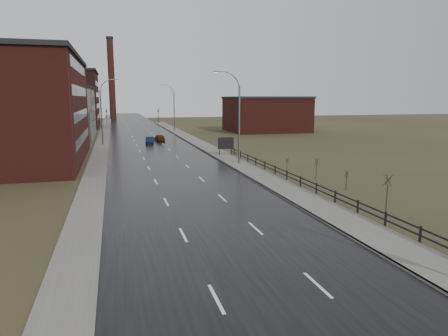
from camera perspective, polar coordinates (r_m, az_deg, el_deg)
road at (r=71.40m, az=-10.52°, el=3.28°), size 14.00×300.00×0.06m
sidewalk_right at (r=48.64m, az=2.28°, el=0.43°), size 3.20×180.00×0.18m
curb_right at (r=48.20m, az=0.56°, el=0.35°), size 0.16×180.00×0.18m
sidewalk_left at (r=71.18m, az=-17.11°, el=3.01°), size 2.40×260.00×0.12m
warehouse_mid at (r=89.53m, az=-23.31°, el=7.33°), size 16.32×20.40×10.50m
warehouse_far at (r=119.89m, az=-23.88°, el=8.96°), size 26.52×24.48×15.50m
building_right at (r=99.62m, az=6.01°, el=7.69°), size 18.36×16.32×8.50m
smokestack at (r=160.85m, az=-15.78°, el=12.24°), size 2.70×2.70×30.70m
streetlight_right_mid at (r=48.94m, az=1.86°, el=7.26°), size 3.36×0.28×11.35m
streetlight_left at (r=72.74m, az=-16.91°, el=7.73°), size 3.36×0.28×11.35m
streetlight_right_far at (r=101.75m, az=-7.31°, el=8.60°), size 3.36×0.28×11.35m
guardrail at (r=34.09m, az=13.62°, el=-2.92°), size 0.10×53.05×1.10m
shrub_c at (r=30.68m, az=22.28°, el=-3.29°), size 0.67×0.71×2.85m
shrub_d at (r=37.14m, az=17.08°, el=-1.63°), size 0.44×0.46×1.83m
shrub_e at (r=41.00m, az=13.05°, el=-0.07°), size 0.53×0.56×2.23m
shrub_f at (r=45.37m, az=8.99°, el=0.54°), size 0.37×0.39×1.54m
billboard at (r=56.30m, az=0.24°, el=3.50°), size 2.29×0.17×2.69m
traffic_light_left at (r=130.74m, az=-16.46°, el=8.02°), size 0.58×2.73×5.30m
traffic_light_right at (r=131.48m, az=-9.41°, el=8.30°), size 0.58×2.73×5.30m
car_near at (r=72.65m, az=-10.56°, el=3.88°), size 1.82×4.02×1.28m
car_far at (r=77.22m, az=-9.18°, el=4.29°), size 1.87×4.00×1.32m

